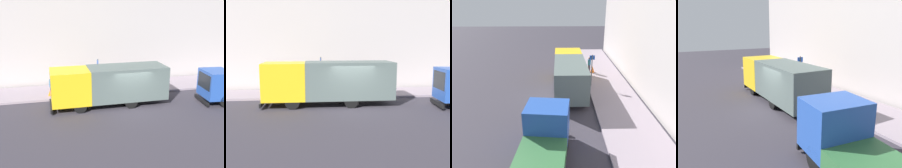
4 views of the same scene
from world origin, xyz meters
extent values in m
plane|color=#35313A|center=(0.00, 0.00, 0.00)|extent=(80.00, 80.00, 0.00)
cube|color=gray|center=(4.82, 0.00, 0.07)|extent=(3.63, 30.00, 0.14)
cube|color=#B6ADAA|center=(7.13, 0.00, 5.59)|extent=(0.50, 30.00, 11.19)
cube|color=yellow|center=(1.38, 4.04, 1.53)|extent=(2.39, 2.53, 2.21)
cube|color=black|center=(1.38, 5.28, 1.79)|extent=(2.00, 0.07, 1.24)
cube|color=#52605C|center=(1.39, 0.09, 1.55)|extent=(2.40, 5.37, 2.25)
cube|color=black|center=(1.38, 5.36, 0.23)|extent=(2.29, 0.13, 0.24)
cylinder|color=black|center=(0.34, 3.53, 0.42)|extent=(0.30, 0.85, 0.84)
cylinder|color=black|center=(2.42, 3.54, 0.42)|extent=(0.30, 0.85, 0.84)
cylinder|color=black|center=(0.35, 0.09, 0.42)|extent=(0.30, 0.85, 0.84)
cylinder|color=black|center=(2.43, 0.10, 0.42)|extent=(0.30, 0.85, 0.84)
cube|color=#244CA5|center=(-0.08, -5.99, 1.41)|extent=(2.32, 1.99, 1.89)
cube|color=black|center=(0.01, -5.13, 1.63)|extent=(1.80, 0.25, 1.06)
cube|color=black|center=(0.02, -5.05, 0.25)|extent=(2.06, 0.34, 0.24)
cylinder|color=black|center=(-1.03, -6.25, 0.46)|extent=(0.39, 0.94, 0.92)
cylinder|color=black|center=(0.80, -6.44, 0.46)|extent=(0.39, 0.94, 0.92)
cylinder|color=#3E374D|center=(3.55, 5.19, 0.53)|extent=(0.32, 0.32, 0.78)
cylinder|color=#24608F|center=(3.55, 5.19, 1.20)|extent=(0.43, 0.43, 0.56)
sphere|color=brown|center=(3.55, 5.19, 1.59)|extent=(0.22, 0.22, 0.22)
cone|color=orange|center=(3.90, 5.27, 0.45)|extent=(0.43, 0.43, 0.61)
cylinder|color=#4C5156|center=(3.28, 1.76, 1.51)|extent=(0.08, 0.08, 2.73)
cube|color=blue|center=(3.28, 1.78, 2.62)|extent=(0.44, 0.03, 0.36)
camera|label=1|loc=(-16.16, 5.52, 6.88)|focal=43.89mm
camera|label=2|loc=(-14.97, 2.42, 3.75)|focal=42.86mm
camera|label=3|loc=(0.54, -15.63, 7.50)|focal=35.12mm
camera|label=4|loc=(-5.18, -11.82, 4.81)|focal=36.17mm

